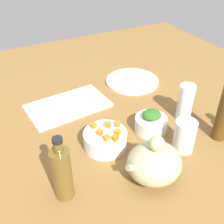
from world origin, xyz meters
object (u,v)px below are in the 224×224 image
object	(u,v)px
plate_tofu	(132,81)
drinking_glass_1	(186,102)
cutting_board	(68,106)
bowl_carrots	(105,140)
teapot	(154,163)
bowl_greens	(151,124)
bottle_0	(62,173)
drinking_glass_0	(184,136)

from	to	relation	value
plate_tofu	drinking_glass_1	xyz separation A→B (cm)	(-3.31, 35.00, 6.90)
cutting_board	bowl_carrots	xyz separation A→B (cm)	(-3.36, 29.86, 2.58)
teapot	drinking_glass_1	bearing A→B (deg)	-144.32
cutting_board	bowl_greens	xyz separation A→B (cm)	(-22.74, 29.64, 2.36)
cutting_board	bottle_0	size ratio (longest dim) A/B	1.55
cutting_board	plate_tofu	bearing A→B (deg)	-170.30
teapot	cutting_board	bearing A→B (deg)	-78.13
cutting_board	drinking_glass_1	world-z (taller)	drinking_glass_1
plate_tofu	bowl_greens	bearing A→B (deg)	69.98
bowl_greens	bottle_0	bearing A→B (deg)	19.23
bottle_0	teapot	bearing A→B (deg)	167.01
cutting_board	bowl_greens	bearing A→B (deg)	127.50
teapot	drinking_glass_1	xyz separation A→B (cm)	(-28.68, -20.59, 1.21)
teapot	bottle_0	size ratio (longest dim) A/B	0.84
plate_tofu	teapot	xyz separation A→B (cm)	(25.37, 55.59, 5.69)
drinking_glass_0	drinking_glass_1	xyz separation A→B (cm)	(-12.01, -14.47, 1.67)
plate_tofu	teapot	world-z (taller)	teapot
bowl_carrots	bottle_0	size ratio (longest dim) A/B	0.70
bottle_0	drinking_glass_1	xyz separation A→B (cm)	(-55.49, -14.41, -1.70)
bowl_greens	bowl_carrots	distance (cm)	19.38
bottle_0	drinking_glass_1	distance (cm)	57.36
bottle_0	bowl_carrots	bearing A→B (deg)	-145.82
bottle_0	drinking_glass_1	world-z (taller)	bottle_0
bowl_carrots	drinking_glass_0	bearing A→B (deg)	150.36
cutting_board	drinking_glass_1	bearing A→B (deg)	143.53
cutting_board	plate_tofu	size ratio (longest dim) A/B	1.31
cutting_board	drinking_glass_0	distance (cm)	51.38
cutting_board	drinking_glass_1	distance (cm)	49.09
cutting_board	teapot	distance (cm)	50.89
cutting_board	teapot	bearing A→B (deg)	101.87
bottle_0	drinking_glass_0	size ratio (longest dim) A/B	1.87
teapot	bowl_carrots	bearing A→B (deg)	-70.27
bowl_carrots	drinking_glass_1	bearing A→B (deg)	-178.43
bowl_greens	bottle_0	size ratio (longest dim) A/B	0.56
teapot	drinking_glass_1	size ratio (longest dim) A/B	1.23
bowl_carrots	teapot	size ratio (longest dim) A/B	0.83
drinking_glass_0	drinking_glass_1	size ratio (longest dim) A/B	0.78
teapot	drinking_glass_0	size ratio (longest dim) A/B	1.58
drinking_glass_1	drinking_glass_0	bearing A→B (deg)	50.31
cutting_board	bowl_greens	distance (cm)	37.43
plate_tofu	drinking_glass_0	xyz separation A→B (cm)	(8.70, 49.47, 5.22)
bowl_carrots	teapot	distance (cm)	21.08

